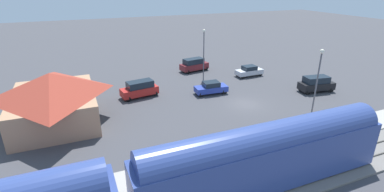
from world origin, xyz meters
The scene contains 13 objects.
ground_plane centered at (0.00, 0.00, 0.00)m, with size 200.00×200.00×0.00m, color #424247.
railway_track centered at (-14.00, 0.00, 0.09)m, with size 4.80×70.00×0.30m.
platform centered at (-10.00, 0.00, 0.15)m, with size 3.20×46.00×0.30m.
station_building centered at (4.00, 22.00, 2.92)m, with size 11.95×9.16×5.63m.
pedestrian_on_platform centered at (-9.97, -1.42, 1.28)m, with size 0.36×0.36×1.71m.
pedestrian_waiting_far centered at (-10.58, 5.64, 1.28)m, with size 0.36×0.36×1.71m.
suv_maroon centered at (15.89, 0.34, 1.15)m, with size 2.77×5.16×2.22m.
sedan_silver centered at (9.75, -6.91, 0.88)m, with size 1.95×4.55×1.74m.
suv_red centered at (7.65, 11.80, 1.15)m, with size 2.68×5.14×2.22m.
suv_black centered at (0.05, -11.68, 1.15)m, with size 2.65×5.13×2.22m.
sedan_blue centered at (4.98, 2.41, 0.88)m, with size 2.15×4.62×1.74m.
light_pole_near_platform centered at (-7.20, -3.84, 5.15)m, with size 0.44×0.44×8.25m.
light_pole_lot_center centered at (10.78, 0.90, 4.98)m, with size 0.44×0.44×7.94m.
Camera 1 is at (-28.40, 19.23, 14.60)m, focal length 26.86 mm.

